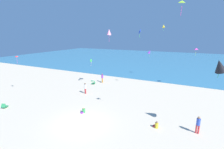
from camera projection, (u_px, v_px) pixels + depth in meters
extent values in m
plane|color=beige|center=(120.00, 93.00, 25.23)|extent=(120.00, 120.00, 0.00)
cube|color=teal|center=(163.00, 60.00, 58.85)|extent=(120.00, 60.00, 0.05)
cube|color=#2D9956|center=(93.00, 83.00, 29.65)|extent=(0.70, 0.73, 0.03)
cube|color=#2D9956|center=(94.00, 82.00, 29.58)|extent=(0.41, 0.63, 0.39)
cylinder|color=#B7B7BC|center=(92.00, 84.00, 29.41)|extent=(0.02, 0.02, 0.18)
cylinder|color=#B7B7BC|center=(93.00, 83.00, 29.98)|extent=(0.02, 0.02, 0.18)
cube|color=#2D9956|center=(5.00, 106.00, 20.06)|extent=(0.68, 0.65, 0.03)
cube|color=#2D9956|center=(3.00, 106.00, 19.75)|extent=(0.61, 0.41, 0.43)
cylinder|color=#B7B7BC|center=(4.00, 106.00, 20.28)|extent=(0.02, 0.02, 0.19)
cylinder|color=#B7B7BC|center=(8.00, 107.00, 20.19)|extent=(0.02, 0.02, 0.19)
cube|color=#339956|center=(92.00, 81.00, 31.59)|extent=(0.50, 0.54, 0.21)
cube|color=white|center=(92.00, 80.00, 31.56)|extent=(0.52, 0.55, 0.04)
cylinder|color=green|center=(84.00, 111.00, 18.73)|extent=(0.42, 0.42, 0.50)
sphere|color=tan|center=(84.00, 108.00, 18.65)|extent=(0.20, 0.20, 0.20)
cube|color=purple|center=(82.00, 113.00, 18.64)|extent=(0.37, 0.43, 0.15)
cylinder|color=orange|center=(102.00, 80.00, 30.85)|extent=(0.15, 0.15, 0.85)
cylinder|color=orange|center=(103.00, 80.00, 30.68)|extent=(0.15, 0.15, 0.85)
cylinder|color=purple|center=(102.00, 76.00, 30.58)|extent=(0.48, 0.48, 0.64)
sphere|color=#846047|center=(102.00, 74.00, 30.48)|extent=(0.23, 0.23, 0.23)
cylinder|color=red|center=(85.00, 91.00, 24.91)|extent=(0.15, 0.15, 0.84)
cylinder|color=red|center=(86.00, 91.00, 24.77)|extent=(0.15, 0.15, 0.84)
cylinder|color=white|center=(85.00, 86.00, 24.67)|extent=(0.45, 0.45, 0.63)
sphere|color=brown|center=(85.00, 84.00, 24.57)|extent=(0.23, 0.23, 0.23)
cylinder|color=red|center=(199.00, 129.00, 14.72)|extent=(0.15, 0.15, 0.85)
cylinder|color=red|center=(196.00, 129.00, 14.81)|extent=(0.15, 0.15, 0.85)
cylinder|color=blue|center=(198.00, 122.00, 14.59)|extent=(0.36, 0.36, 0.63)
sphere|color=#A87A5B|center=(199.00, 118.00, 14.49)|extent=(0.23, 0.23, 0.23)
cylinder|color=yellow|center=(157.00, 125.00, 15.66)|extent=(0.47, 0.47, 0.51)
sphere|color=#846047|center=(157.00, 122.00, 15.58)|extent=(0.21, 0.21, 0.21)
cube|color=red|center=(155.00, 126.00, 15.88)|extent=(0.46, 0.43, 0.15)
pyramid|color=red|center=(16.00, 56.00, 23.53)|extent=(0.48, 0.46, 0.26)
cylinder|color=#DB3DA8|center=(17.00, 61.00, 23.72)|extent=(0.12, 0.14, 0.78)
cube|color=blue|center=(140.00, 32.00, 22.60)|extent=(0.46, 0.64, 0.73)
cylinder|color=green|center=(140.00, 36.00, 22.73)|extent=(0.07, 0.07, 0.59)
cube|color=green|center=(91.00, 61.00, 28.70)|extent=(0.06, 0.67, 0.67)
cylinder|color=pink|center=(91.00, 64.00, 28.85)|extent=(0.13, 0.04, 0.76)
cone|color=yellow|center=(164.00, 26.00, 23.62)|extent=(0.56, 0.65, 0.58)
cylinder|color=green|center=(163.00, 29.00, 23.72)|extent=(0.07, 0.11, 0.44)
pyramid|color=#DB3DA8|center=(196.00, 49.00, 25.76)|extent=(0.84, 0.95, 0.31)
cylinder|color=#99DB33|center=(196.00, 54.00, 25.93)|extent=(0.05, 0.04, 0.46)
cone|color=black|center=(220.00, 66.00, 12.75)|extent=(1.43, 1.35, 1.25)
cylinder|color=green|center=(219.00, 74.00, 12.91)|extent=(0.12, 0.09, 0.53)
cone|color=purple|center=(149.00, 52.00, 34.57)|extent=(0.92, 0.69, 0.91)
cylinder|color=#99DB33|center=(149.00, 55.00, 34.73)|extent=(0.06, 0.04, 0.74)
pyramid|color=#99DB33|center=(182.00, 2.00, 12.79)|extent=(0.61, 0.58, 0.19)
cylinder|color=#DB3DA8|center=(181.00, 11.00, 12.96)|extent=(0.06, 0.07, 0.74)
cone|color=pink|center=(109.00, 32.00, 25.35)|extent=(1.00, 0.99, 0.92)
cylinder|color=#DB3DA8|center=(109.00, 38.00, 25.58)|extent=(0.05, 0.04, 1.14)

